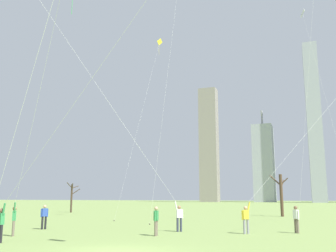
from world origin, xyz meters
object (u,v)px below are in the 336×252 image
at_px(bystander_strolling_midfield, 44,216).
at_px(distant_kite_low_near_trees_yellow, 155,60).
at_px(kite_flyer_midfield_right_pink, 47,153).
at_px(kite_flyer_far_back_red, 144,161).
at_px(kite_flyer_foreground_left_orange, 287,166).
at_px(bystander_watching_nearby, 296,218).
at_px(bare_tree_right_of_center, 281,193).
at_px(bystander_far_off_by_trees, 156,219).
at_px(distant_kite_high_overhead_white, 305,24).
at_px(kite_flyer_midfield_left_green, 25,166).
at_px(bare_tree_leftmost, 72,196).
at_px(kite_flyer_foreground_right_blue, 5,174).

height_order(bystander_strolling_midfield, distant_kite_low_near_trees_yellow, distant_kite_low_near_trees_yellow).
relative_size(kite_flyer_midfield_right_pink, kite_flyer_far_back_red, 0.84).
xyz_separation_m(kite_flyer_foreground_left_orange, bystander_strolling_midfield, (-15.82, -3.26, -3.18)).
relative_size(kite_flyer_midfield_right_pink, bystander_strolling_midfield, 9.60).
bearing_deg(bystander_watching_nearby, distant_kite_low_near_trees_yellow, 137.76).
height_order(bystander_strolling_midfield, bare_tree_right_of_center, bare_tree_right_of_center).
relative_size(bystander_far_off_by_trees, bare_tree_right_of_center, 0.35).
xyz_separation_m(bystander_watching_nearby, distant_kite_high_overhead_white, (1.67, 16.09, 19.57)).
height_order(kite_flyer_midfield_left_green, kite_flyer_foreground_left_orange, kite_flyer_foreground_left_orange).
height_order(kite_flyer_far_back_red, distant_kite_high_overhead_white, distant_kite_high_overhead_white).
bearing_deg(distant_kite_high_overhead_white, bystander_strolling_midfield, -133.39).
xyz_separation_m(kite_flyer_far_back_red, distant_kite_low_near_trees_yellow, (-5.44, 15.55, 13.05)).
height_order(kite_flyer_midfield_right_pink, bystander_watching_nearby, kite_flyer_midfield_right_pink).
relative_size(kite_flyer_midfield_left_green, bystander_far_off_by_trees, 8.55).
xyz_separation_m(bare_tree_leftmost, bare_tree_right_of_center, (28.42, -1.48, 0.30)).
distance_m(bystander_watching_nearby, bystander_far_off_by_trees, 8.64).
bearing_deg(kite_flyer_far_back_red, bystander_far_off_by_trees, -50.54).
xyz_separation_m(kite_flyer_midfield_right_pink, distant_kite_high_overhead_white, (12.04, 26.66, 16.32)).
height_order(kite_flyer_midfield_left_green, bare_tree_leftmost, kite_flyer_midfield_left_green).
xyz_separation_m(kite_flyer_foreground_left_orange, bystander_watching_nearby, (0.41, -0.42, -3.18)).
bearing_deg(kite_flyer_foreground_left_orange, bare_tree_right_of_center, 94.71).
xyz_separation_m(kite_flyer_foreground_right_blue, bystander_watching_nearby, (9.47, 14.09, -2.07)).
bearing_deg(distant_kite_low_near_trees_yellow, kite_flyer_foreground_right_blue, -79.39).
bearing_deg(bare_tree_right_of_center, distant_kite_low_near_trees_yellow, -150.97).
distance_m(kite_flyer_midfield_left_green, distant_kite_low_near_trees_yellow, 25.41).
relative_size(kite_flyer_midfield_left_green, bare_tree_leftmost, 3.35).
bearing_deg(kite_flyer_far_back_red, distant_kite_high_overhead_white, 59.52).
xyz_separation_m(kite_flyer_midfield_left_green, bystander_strolling_midfield, (-2.60, 5.31, -2.90)).
height_order(kite_flyer_midfield_right_pink, kite_flyer_foreground_left_orange, kite_flyer_foreground_left_orange).
bearing_deg(kite_flyer_midfield_left_green, distant_kite_high_overhead_white, 57.75).
bearing_deg(distant_kite_low_near_trees_yellow, bare_tree_right_of_center, 29.03).
bearing_deg(kite_flyer_midfield_right_pink, kite_flyer_foreground_left_orange, 47.77).
relative_size(kite_flyer_midfield_right_pink, bystander_watching_nearby, 9.60).
height_order(bystander_watching_nearby, bystander_strolling_midfield, same).
bearing_deg(bystander_far_off_by_trees, bystander_strolling_midfield, 170.09).
distance_m(bystander_far_off_by_trees, bare_tree_right_of_center, 25.24).
bearing_deg(kite_flyer_foreground_right_blue, bystander_far_off_by_trees, 78.18).
distance_m(kite_flyer_foreground_right_blue, kite_flyer_midfield_left_green, 7.29).
distance_m(kite_flyer_foreground_right_blue, bystander_watching_nearby, 17.10).
xyz_separation_m(kite_flyer_midfield_left_green, bystander_far_off_by_trees, (6.18, 3.77, -2.90)).
height_order(kite_flyer_midfield_right_pink, bare_tree_leftmost, kite_flyer_midfield_right_pink).
distance_m(distant_kite_low_near_trees_yellow, bare_tree_right_of_center, 20.72).
bearing_deg(kite_flyer_foreground_left_orange, kite_flyer_midfield_right_pink, -132.23).
bearing_deg(kite_flyer_foreground_left_orange, kite_flyer_foreground_right_blue, -122.01).
bearing_deg(bystander_strolling_midfield, bystander_far_off_by_trees, -9.91).
xyz_separation_m(kite_flyer_foreground_right_blue, bare_tree_leftmost, (-20.98, 35.78, -0.75)).
bearing_deg(distant_kite_high_overhead_white, kite_flyer_midfield_right_pink, -114.31).
height_order(kite_flyer_midfield_left_green, bare_tree_right_of_center, kite_flyer_midfield_left_green).
height_order(bystander_far_off_by_trees, bare_tree_right_of_center, bare_tree_right_of_center).
bearing_deg(kite_flyer_midfield_left_green, bystander_watching_nearby, 30.89).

